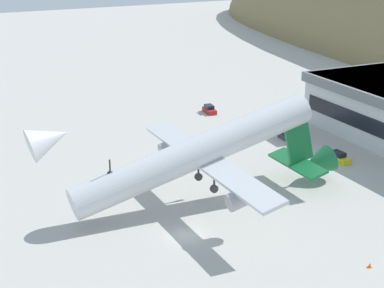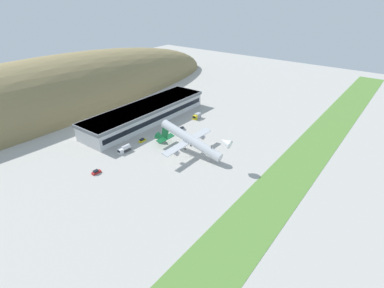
% 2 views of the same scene
% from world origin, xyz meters
% --- Properties ---
extents(ground_plane, '(450.69, 450.69, 0.00)m').
position_xyz_m(ground_plane, '(0.00, 0.00, 0.00)').
color(ground_plane, '#ADAAA3').
extents(cargo_airplane, '(35.11, 45.51, 15.18)m').
position_xyz_m(cargo_airplane, '(-7.86, 6.11, 7.27)').
color(cargo_airplane, silver).
extents(service_car_0, '(4.25, 2.14, 1.63)m').
position_xyz_m(service_car_0, '(-47.63, 27.73, 0.67)').
color(service_car_0, '#B21E1E').
rests_on(service_car_0, ground_plane).
extents(service_car_2, '(4.53, 1.92, 1.59)m').
position_xyz_m(service_car_2, '(-13.21, 33.92, 0.66)').
color(service_car_2, gold).
rests_on(service_car_2, ground_plane).
extents(fuel_truck, '(6.97, 2.77, 3.35)m').
position_xyz_m(fuel_truck, '(-26.69, 32.79, 1.56)').
color(fuel_truck, silver).
rests_on(fuel_truck, ground_plane).
extents(traffic_cone_0, '(0.52, 0.52, 0.58)m').
position_xyz_m(traffic_cone_0, '(16.08, 15.55, 0.28)').
color(traffic_cone_0, orange).
rests_on(traffic_cone_0, ground_plane).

